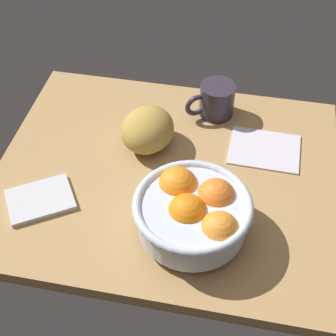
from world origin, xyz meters
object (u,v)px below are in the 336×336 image
object	(u,v)px
fruit_bowl	(194,211)
mug	(216,100)
napkin_folded	(40,200)
bread_loaf	(148,130)
napkin_spare	(265,149)

from	to	relation	value
fruit_bowl	mug	xyz separation A→B (cm)	(0.46, -35.07, -1.79)
napkin_folded	bread_loaf	bearing A→B (deg)	-131.03
napkin_spare	mug	xyz separation A→B (cm)	(12.57, -10.34, 3.64)
napkin_spare	mug	bearing A→B (deg)	-39.45
fruit_bowl	mug	world-z (taller)	fruit_bowl
napkin_folded	napkin_spare	xyz separation A→B (cm)	(-43.71, -23.58, -0.10)
bread_loaf	mug	xyz separation A→B (cm)	(-13.32, -13.45, -0.38)
fruit_bowl	bread_loaf	world-z (taller)	fruit_bowl
fruit_bowl	mug	distance (cm)	35.12
bread_loaf	napkin_spare	bearing A→B (deg)	-173.15
bread_loaf	napkin_spare	xyz separation A→B (cm)	(-25.89, -3.11, -4.03)
napkin_folded	napkin_spare	bearing A→B (deg)	-151.66
bread_loaf	mug	size ratio (longest dim) A/B	1.17
mug	napkin_spare	bearing A→B (deg)	140.55
napkin_spare	mug	size ratio (longest dim) A/B	1.38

